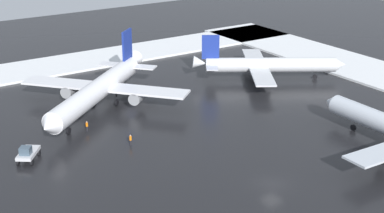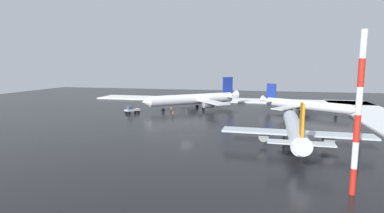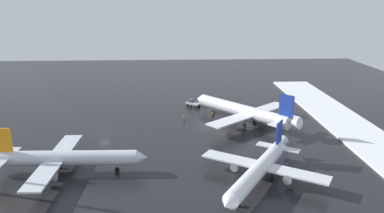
{
  "view_description": "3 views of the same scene",
  "coord_description": "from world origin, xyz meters",
  "px_view_note": "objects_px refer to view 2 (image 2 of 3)",
  "views": [
    {
      "loc": [
        -51.18,
        46.74,
        36.4
      ],
      "look_at": [
        19.23,
        -0.14,
        4.84
      ],
      "focal_mm": 55.0,
      "sensor_mm": 36.0,
      "label": 1
    },
    {
      "loc": [
        -62.87,
        -16.18,
        15.43
      ],
      "look_at": [
        13.08,
        1.83,
        4.55
      ],
      "focal_mm": 28.0,
      "sensor_mm": 36.0,
      "label": 2
    },
    {
      "loc": [
        18.75,
        -93.35,
        34.68
      ],
      "look_at": [
        23.48,
        8.74,
        4.64
      ],
      "focal_mm": 35.0,
      "sensor_mm": 36.0,
      "label": 3
    }
  ],
  "objects_px": {
    "antenna_mast": "(358,115)",
    "airplane_parked_starboard": "(295,129)",
    "airplane_parked_portside": "(195,99)",
    "airplane_distant_tail": "(303,105)",
    "ground_crew_by_nose_gear": "(171,109)",
    "pushback_tug": "(132,110)",
    "ground_crew_near_tug": "(173,114)"
  },
  "relations": [
    {
      "from": "ground_crew_by_nose_gear",
      "to": "airplane_parked_portside",
      "type": "bearing_deg",
      "value": 102.96
    },
    {
      "from": "pushback_tug",
      "to": "ground_crew_near_tug",
      "type": "height_order",
      "value": "pushback_tug"
    },
    {
      "from": "ground_crew_near_tug",
      "to": "pushback_tug",
      "type": "bearing_deg",
      "value": -132.12
    },
    {
      "from": "airplane_parked_portside",
      "to": "airplane_distant_tail",
      "type": "distance_m",
      "value": 35.55
    },
    {
      "from": "pushback_tug",
      "to": "antenna_mast",
      "type": "relative_size",
      "value": 0.26
    },
    {
      "from": "airplane_parked_portside",
      "to": "pushback_tug",
      "type": "xyz_separation_m",
      "value": [
        -13.61,
        17.54,
        -2.36
      ]
    },
    {
      "from": "ground_crew_near_tug",
      "to": "antenna_mast",
      "type": "bearing_deg",
      "value": 8.52
    },
    {
      "from": "ground_crew_by_nose_gear",
      "to": "antenna_mast",
      "type": "xyz_separation_m",
      "value": [
        -55.04,
        -39.87,
        8.72
      ]
    },
    {
      "from": "airplane_distant_tail",
      "to": "airplane_parked_starboard",
      "type": "bearing_deg",
      "value": -66.57
    },
    {
      "from": "airplane_parked_portside",
      "to": "ground_crew_by_nose_gear",
      "type": "height_order",
      "value": "airplane_parked_portside"
    },
    {
      "from": "airplane_distant_tail",
      "to": "ground_crew_by_nose_gear",
      "type": "bearing_deg",
      "value": -140.6
    },
    {
      "from": "antenna_mast",
      "to": "ground_crew_by_nose_gear",
      "type": "bearing_deg",
      "value": 35.92
    },
    {
      "from": "pushback_tug",
      "to": "ground_crew_by_nose_gear",
      "type": "bearing_deg",
      "value": 152.47
    },
    {
      "from": "ground_crew_near_tug",
      "to": "airplane_parked_starboard",
      "type": "bearing_deg",
      "value": 22.17
    },
    {
      "from": "antenna_mast",
      "to": "airplane_parked_portside",
      "type": "bearing_deg",
      "value": 28.14
    },
    {
      "from": "airplane_distant_tail",
      "to": "ground_crew_by_nose_gear",
      "type": "relative_size",
      "value": 16.04
    },
    {
      "from": "airplane_distant_tail",
      "to": "pushback_tug",
      "type": "xyz_separation_m",
      "value": [
        -10.39,
        52.93,
        -1.76
      ]
    },
    {
      "from": "airplane_distant_tail",
      "to": "antenna_mast",
      "type": "xyz_separation_m",
      "value": [
        -59.99,
        1.59,
        6.66
      ]
    },
    {
      "from": "airplane_parked_portside",
      "to": "ground_crew_by_nose_gear",
      "type": "xyz_separation_m",
      "value": [
        -8.17,
        6.06,
        -2.67
      ]
    },
    {
      "from": "antenna_mast",
      "to": "airplane_distant_tail",
      "type": "bearing_deg",
      "value": -1.51
    },
    {
      "from": "airplane_parked_portside",
      "to": "ground_crew_near_tug",
      "type": "xyz_separation_m",
      "value": [
        -16.82,
        2.86,
        -2.67
      ]
    },
    {
      "from": "pushback_tug",
      "to": "airplane_parked_starboard",
      "type": "bearing_deg",
      "value": 95.91
    },
    {
      "from": "airplane_distant_tail",
      "to": "ground_crew_by_nose_gear",
      "type": "height_order",
      "value": "airplane_distant_tail"
    },
    {
      "from": "antenna_mast",
      "to": "airplane_parked_starboard",
      "type": "bearing_deg",
      "value": 12.29
    },
    {
      "from": "airplane_parked_portside",
      "to": "airplane_parked_starboard",
      "type": "distance_m",
      "value": 51.02
    },
    {
      "from": "airplane_parked_starboard",
      "to": "antenna_mast",
      "type": "relative_size",
      "value": 1.69
    },
    {
      "from": "airplane_parked_starboard",
      "to": "pushback_tug",
      "type": "bearing_deg",
      "value": 60.25
    },
    {
      "from": "airplane_parked_portside",
      "to": "pushback_tug",
      "type": "bearing_deg",
      "value": -2.67
    },
    {
      "from": "ground_crew_near_tug",
      "to": "airplane_parked_portside",
      "type": "bearing_deg",
      "value": 140.55
    },
    {
      "from": "ground_crew_by_nose_gear",
      "to": "airplane_parked_starboard",
      "type": "bearing_deg",
      "value": 5.82
    },
    {
      "from": "pushback_tug",
      "to": "airplane_parked_portside",
      "type": "bearing_deg",
      "value": 164.9
    },
    {
      "from": "pushback_tug",
      "to": "ground_crew_by_nose_gear",
      "type": "xyz_separation_m",
      "value": [
        5.45,
        -11.47,
        -0.31
      ]
    }
  ]
}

